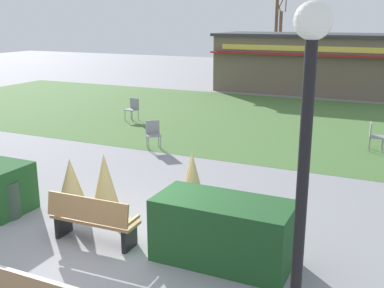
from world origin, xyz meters
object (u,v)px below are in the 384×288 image
at_px(park_bench, 93,219).
at_px(parked_car_center_slot, 369,67).
at_px(lamppost_near, 304,166).
at_px(food_kiosk, 317,63).
at_px(tree_right_bg, 280,38).
at_px(tree_center_bg, 276,28).
at_px(trash_bin, 7,199).
at_px(cafe_chair_west, 133,107).
at_px(parked_car_west_slot, 292,64).
at_px(cafe_chair_east, 153,132).
at_px(cafe_chair_center, 374,134).

bearing_deg(park_bench, parked_car_center_slot, 85.55).
height_order(lamppost_near, food_kiosk, lamppost_near).
xyz_separation_m(food_kiosk, tree_right_bg, (-5.37, 12.24, 0.84)).
relative_size(food_kiosk, tree_center_bg, 1.56).
xyz_separation_m(trash_bin, parked_car_center_slot, (4.62, 29.23, 0.25)).
bearing_deg(cafe_chair_west, parked_car_west_slot, 84.79).
bearing_deg(tree_right_bg, cafe_chair_east, -83.71).
height_order(lamppost_near, cafe_chair_east, lamppost_near).
relative_size(cafe_chair_center, parked_car_west_slot, 0.21).
bearing_deg(cafe_chair_center, parked_car_west_slot, 110.00).
relative_size(food_kiosk, cafe_chair_west, 12.57).
distance_m(park_bench, tree_center_bg, 34.41).
bearing_deg(tree_center_bg, tree_right_bg, -58.64).
bearing_deg(cafe_chair_center, trash_bin, -126.79).
height_order(park_bench, parked_car_west_slot, parked_car_west_slot).
bearing_deg(food_kiosk, lamppost_near, -80.02).
height_order(lamppost_near, cafe_chair_west, lamppost_near).
relative_size(park_bench, lamppost_near, 0.41).
height_order(lamppost_near, tree_right_bg, tree_right_bg).
bearing_deg(parked_car_west_slot, cafe_chair_center, -70.00).
height_order(lamppost_near, tree_center_bg, tree_center_bg).
relative_size(lamppost_near, cafe_chair_east, 4.73).
relative_size(park_bench, tree_right_bg, 0.30).
bearing_deg(food_kiosk, tree_right_bg, 113.70).
distance_m(food_kiosk, tree_right_bg, 13.39).
height_order(park_bench, tree_right_bg, tree_right_bg).
bearing_deg(food_kiosk, parked_car_west_slot, 111.38).
bearing_deg(cafe_chair_east, tree_right_bg, 96.29).
relative_size(cafe_chair_west, tree_center_bg, 0.12).
relative_size(cafe_chair_east, tree_center_bg, 0.12).
height_order(food_kiosk, cafe_chair_west, food_kiosk).
bearing_deg(tree_right_bg, park_bench, -81.02).
distance_m(lamppost_near, cafe_chair_east, 10.60).
height_order(trash_bin, cafe_chair_center, cafe_chair_center).
xyz_separation_m(trash_bin, cafe_chair_west, (-2.78, 9.37, 0.13)).
xyz_separation_m(park_bench, cafe_chair_east, (-2.25, 6.20, 0.05)).
height_order(cafe_chair_east, parked_car_center_slot, parked_car_center_slot).
bearing_deg(cafe_chair_east, trash_bin, -90.80).
bearing_deg(trash_bin, park_bench, -4.95).
distance_m(parked_car_center_slot, tree_right_bg, 8.36).
distance_m(lamppost_near, cafe_chair_center, 11.08).
xyz_separation_m(parked_car_center_slot, tree_right_bg, (-7.46, 3.29, 1.82)).
bearing_deg(parked_car_center_slot, trash_bin, -98.98).
xyz_separation_m(food_kiosk, cafe_chair_west, (-5.31, -10.92, -1.09)).
bearing_deg(cafe_chair_east, parked_car_west_slot, 92.60).
relative_size(trash_bin, cafe_chair_west, 0.89).
bearing_deg(parked_car_west_slot, food_kiosk, -68.62).
bearing_deg(park_bench, cafe_chair_center, 64.88).
height_order(trash_bin, cafe_chair_west, cafe_chair_west).
xyz_separation_m(park_bench, cafe_chair_west, (-5.11, 9.57, 0.05)).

